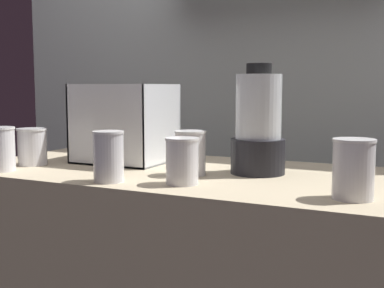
{
  "coord_description": "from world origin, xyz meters",
  "views": [
    {
      "loc": [
        0.64,
        -1.32,
        1.15
      ],
      "look_at": [
        0.0,
        0.0,
        0.98
      ],
      "focal_mm": 47.02,
      "sensor_mm": 36.0,
      "label": 1
    }
  ],
  "objects_px": {
    "blender_pitcher": "(258,127)",
    "juice_cup_mango_far_right": "(182,163)",
    "juice_cup_mango_right": "(190,156)",
    "juice_cup_pomegranate_rightmost": "(353,172)",
    "juice_cup_beet_far_left": "(0,152)",
    "juice_cup_carrot_left": "(32,148)",
    "carrot_display_bin": "(123,138)",
    "juice_cup_mango_middle": "(109,159)"
  },
  "relations": [
    {
      "from": "blender_pitcher",
      "to": "juice_cup_mango_far_right",
      "type": "height_order",
      "value": "blender_pitcher"
    },
    {
      "from": "blender_pitcher",
      "to": "juice_cup_mango_right",
      "type": "distance_m",
      "value": 0.21
    },
    {
      "from": "juice_cup_mango_far_right",
      "to": "juice_cup_pomegranate_rightmost",
      "type": "bearing_deg",
      "value": 1.51
    },
    {
      "from": "juice_cup_beet_far_left",
      "to": "juice_cup_carrot_left",
      "type": "distance_m",
      "value": 0.13
    },
    {
      "from": "juice_cup_pomegranate_rightmost",
      "to": "juice_cup_mango_far_right",
      "type": "bearing_deg",
      "value": -178.49
    },
    {
      "from": "carrot_display_bin",
      "to": "juice_cup_mango_far_right",
      "type": "distance_m",
      "value": 0.44
    },
    {
      "from": "juice_cup_carrot_left",
      "to": "juice_cup_pomegranate_rightmost",
      "type": "distance_m",
      "value": 1.0
    },
    {
      "from": "blender_pitcher",
      "to": "juice_cup_pomegranate_rightmost",
      "type": "distance_m",
      "value": 0.38
    },
    {
      "from": "blender_pitcher",
      "to": "juice_cup_mango_right",
      "type": "height_order",
      "value": "blender_pitcher"
    },
    {
      "from": "juice_cup_beet_far_left",
      "to": "juice_cup_carrot_left",
      "type": "bearing_deg",
      "value": 89.7
    },
    {
      "from": "carrot_display_bin",
      "to": "juice_cup_pomegranate_rightmost",
      "type": "height_order",
      "value": "carrot_display_bin"
    },
    {
      "from": "juice_cup_pomegranate_rightmost",
      "to": "juice_cup_mango_middle",
      "type": "bearing_deg",
      "value": -173.97
    },
    {
      "from": "juice_cup_pomegranate_rightmost",
      "to": "carrot_display_bin",
      "type": "bearing_deg",
      "value": 161.85
    },
    {
      "from": "juice_cup_mango_middle",
      "to": "juice_cup_mango_far_right",
      "type": "bearing_deg",
      "value": 15.69
    },
    {
      "from": "juice_cup_carrot_left",
      "to": "juice_cup_mango_right",
      "type": "height_order",
      "value": "juice_cup_mango_right"
    },
    {
      "from": "juice_cup_beet_far_left",
      "to": "juice_cup_mango_middle",
      "type": "relative_size",
      "value": 0.98
    },
    {
      "from": "juice_cup_mango_far_right",
      "to": "carrot_display_bin",
      "type": "bearing_deg",
      "value": 143.28
    },
    {
      "from": "juice_cup_mango_middle",
      "to": "juice_cup_carrot_left",
      "type": "bearing_deg",
      "value": 161.14
    },
    {
      "from": "blender_pitcher",
      "to": "juice_cup_mango_middle",
      "type": "relative_size",
      "value": 2.35
    },
    {
      "from": "juice_cup_mango_middle",
      "to": "juice_cup_beet_far_left",
      "type": "bearing_deg",
      "value": 179.87
    },
    {
      "from": "juice_cup_mango_middle",
      "to": "juice_cup_pomegranate_rightmost",
      "type": "xyz_separation_m",
      "value": [
        0.61,
        0.06,
        0.0
      ]
    },
    {
      "from": "carrot_display_bin",
      "to": "juice_cup_pomegranate_rightmost",
      "type": "bearing_deg",
      "value": -18.15
    },
    {
      "from": "juice_cup_carrot_left",
      "to": "juice_cup_mango_far_right",
      "type": "xyz_separation_m",
      "value": [
        0.58,
        -0.08,
        0.0
      ]
    },
    {
      "from": "blender_pitcher",
      "to": "juice_cup_mango_middle",
      "type": "distance_m",
      "value": 0.43
    },
    {
      "from": "juice_cup_beet_far_left",
      "to": "juice_cup_carrot_left",
      "type": "height_order",
      "value": "juice_cup_beet_far_left"
    },
    {
      "from": "carrot_display_bin",
      "to": "juice_cup_mango_far_right",
      "type": "relative_size",
      "value": 2.44
    },
    {
      "from": "blender_pitcher",
      "to": "juice_cup_beet_far_left",
      "type": "bearing_deg",
      "value": -157.56
    },
    {
      "from": "juice_cup_carrot_left",
      "to": "juice_cup_mango_far_right",
      "type": "relative_size",
      "value": 0.98
    },
    {
      "from": "juice_cup_mango_right",
      "to": "juice_cup_carrot_left",
      "type": "bearing_deg",
      "value": -174.61
    },
    {
      "from": "carrot_display_bin",
      "to": "juice_cup_beet_far_left",
      "type": "relative_size",
      "value": 2.23
    },
    {
      "from": "blender_pitcher",
      "to": "juice_cup_mango_far_right",
      "type": "xyz_separation_m",
      "value": [
        -0.12,
        -0.24,
        -0.08
      ]
    },
    {
      "from": "juice_cup_mango_right",
      "to": "juice_cup_beet_far_left",
      "type": "bearing_deg",
      "value": -161.28
    },
    {
      "from": "juice_cup_beet_far_left",
      "to": "juice_cup_mango_right",
      "type": "bearing_deg",
      "value": 18.72
    },
    {
      "from": "juice_cup_beet_far_left",
      "to": "juice_cup_mango_middle",
      "type": "height_order",
      "value": "juice_cup_mango_middle"
    },
    {
      "from": "carrot_display_bin",
      "to": "blender_pitcher",
      "type": "bearing_deg",
      "value": -3.31
    },
    {
      "from": "blender_pitcher",
      "to": "juice_cup_mango_right",
      "type": "relative_size",
      "value": 2.5
    },
    {
      "from": "juice_cup_beet_far_left",
      "to": "juice_cup_pomegranate_rightmost",
      "type": "distance_m",
      "value": 1.0
    },
    {
      "from": "carrot_display_bin",
      "to": "juice_cup_beet_far_left",
      "type": "xyz_separation_m",
      "value": [
        -0.22,
        -0.32,
        -0.02
      ]
    },
    {
      "from": "carrot_display_bin",
      "to": "juice_cup_mango_middle",
      "type": "xyz_separation_m",
      "value": [
        0.17,
        -0.32,
        -0.02
      ]
    },
    {
      "from": "juice_cup_mango_right",
      "to": "juice_cup_pomegranate_rightmost",
      "type": "relative_size",
      "value": 0.93
    },
    {
      "from": "blender_pitcher",
      "to": "juice_cup_carrot_left",
      "type": "relative_size",
      "value": 2.68
    },
    {
      "from": "juice_cup_carrot_left",
      "to": "juice_cup_mango_far_right",
      "type": "distance_m",
      "value": 0.58
    }
  ]
}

